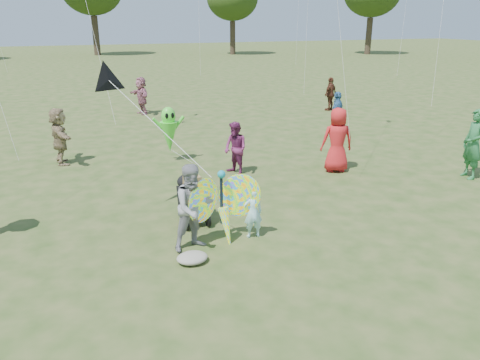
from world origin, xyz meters
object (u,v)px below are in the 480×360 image
at_px(crowd_e, 235,149).
at_px(child_girl, 253,213).
at_px(butterfly_kite, 223,207).
at_px(crowd_d, 60,136).
at_px(alien_kite, 169,131).
at_px(crowd_a, 337,140).
at_px(crowd_c, 337,114).
at_px(jogging_stroller, 191,196).
at_px(crowd_h, 330,94).
at_px(crowd_f, 473,144).
at_px(crowd_j, 141,96).
at_px(adult_man, 194,207).

bearing_deg(crowd_e, child_girl, -34.34).
height_order(child_girl, butterfly_kite, butterfly_kite).
relative_size(crowd_d, alien_kite, 1.01).
bearing_deg(crowd_a, crowd_e, 0.23).
height_order(crowd_c, crowd_e, crowd_c).
xyz_separation_m(child_girl, jogging_stroller, (-0.95, 1.22, 0.07)).
relative_size(crowd_e, crowd_h, 0.95).
xyz_separation_m(child_girl, crowd_h, (9.05, 11.61, 0.27)).
bearing_deg(alien_kite, crowd_c, 8.03).
bearing_deg(butterfly_kite, jogging_stroller, 105.37).
bearing_deg(crowd_f, crowd_j, -139.88).
bearing_deg(alien_kite, crowd_j, 85.69).
distance_m(adult_man, crowd_e, 4.69).
height_order(crowd_e, alien_kite, alien_kite).
height_order(crowd_e, crowd_j, crowd_j).
relative_size(crowd_j, jogging_stroller, 1.59).
xyz_separation_m(crowd_h, crowd_j, (-8.75, 2.48, 0.06)).
bearing_deg(crowd_c, alien_kite, -28.48).
xyz_separation_m(crowd_c, crowd_j, (-6.07, 7.21, 0.01)).
bearing_deg(crowd_h, crowd_j, -43.30).
distance_m(crowd_f, crowd_j, 14.56).
height_order(crowd_f, butterfly_kite, crowd_f).
height_order(crowd_f, jogging_stroller, crowd_f).
xyz_separation_m(butterfly_kite, alien_kite, (0.32, 5.89, 0.22)).
xyz_separation_m(crowd_d, butterfly_kite, (2.86, -6.91, -0.13)).
xyz_separation_m(adult_man, crowd_j, (1.56, 14.13, 0.01)).
xyz_separation_m(crowd_d, crowd_e, (4.64, -2.96, -0.11)).
height_order(crowd_d, butterfly_kite, crowd_d).
relative_size(crowd_c, crowd_e, 1.12).
bearing_deg(crowd_e, crowd_c, 100.67).
xyz_separation_m(crowd_f, jogging_stroller, (-8.15, -0.04, -0.37)).
height_order(crowd_h, crowd_j, crowd_j).
xyz_separation_m(crowd_a, jogging_stroller, (-4.96, -1.96, -0.33)).
bearing_deg(adult_man, crowd_e, 46.84).
distance_m(crowd_e, butterfly_kite, 4.33).
xyz_separation_m(child_girl, adult_man, (-1.26, -0.04, 0.32)).
height_order(adult_man, crowd_d, crowd_d).
height_order(adult_man, crowd_c, adult_man).
xyz_separation_m(crowd_c, jogging_stroller, (-7.33, -5.66, -0.24)).
xyz_separation_m(crowd_a, alien_kite, (-4.32, 2.75, 0.02)).
bearing_deg(crowd_h, crowd_d, -7.09).
bearing_deg(crowd_j, crowd_a, 4.57).
xyz_separation_m(crowd_e, crowd_h, (7.90, 7.62, 0.04)).
bearing_deg(jogging_stroller, crowd_j, 82.75).
xyz_separation_m(crowd_d, crowd_f, (10.69, -5.69, 0.11)).
bearing_deg(child_girl, butterfly_kite, 1.61).
xyz_separation_m(crowd_e, alien_kite, (-1.46, 1.94, 0.20)).
bearing_deg(butterfly_kite, crowd_j, 86.19).
xyz_separation_m(adult_man, crowd_c, (7.64, 6.92, -0.00)).
distance_m(child_girl, alien_kite, 5.96).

